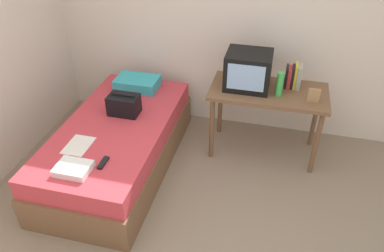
{
  "coord_description": "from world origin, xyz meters",
  "views": [
    {
      "loc": [
        0.57,
        -1.88,
        2.56
      ],
      "look_at": [
        -0.14,
        0.93,
        0.57
      ],
      "focal_mm": 34.86,
      "sensor_mm": 36.0,
      "label": 1
    }
  ],
  "objects_px": {
    "tv": "(248,70)",
    "water_bottle": "(280,84)",
    "folded_towel": "(73,169)",
    "handbag": "(124,105)",
    "magazine": "(78,145)",
    "picture_frame": "(314,95)",
    "book_row": "(293,77)",
    "desk": "(268,98)",
    "remote_dark": "(103,163)",
    "bed": "(118,145)",
    "pillow": "(137,83)"
  },
  "relations": [
    {
      "from": "tv",
      "to": "water_bottle",
      "type": "height_order",
      "value": "tv"
    },
    {
      "from": "folded_towel",
      "to": "handbag",
      "type": "bearing_deg",
      "value": 86.19
    },
    {
      "from": "tv",
      "to": "magazine",
      "type": "xyz_separation_m",
      "value": [
        -1.35,
        -1.05,
        -0.4
      ]
    },
    {
      "from": "picture_frame",
      "to": "folded_towel",
      "type": "relative_size",
      "value": 0.5
    },
    {
      "from": "book_row",
      "to": "magazine",
      "type": "bearing_deg",
      "value": -147.1
    },
    {
      "from": "desk",
      "to": "remote_dark",
      "type": "height_order",
      "value": "desk"
    },
    {
      "from": "bed",
      "to": "remote_dark",
      "type": "distance_m",
      "value": 0.66
    },
    {
      "from": "water_bottle",
      "to": "handbag",
      "type": "xyz_separation_m",
      "value": [
        -1.48,
        -0.34,
        -0.25
      ]
    },
    {
      "from": "remote_dark",
      "to": "picture_frame",
      "type": "bearing_deg",
      "value": 32.73
    },
    {
      "from": "bed",
      "to": "picture_frame",
      "type": "height_order",
      "value": "picture_frame"
    },
    {
      "from": "handbag",
      "to": "remote_dark",
      "type": "bearing_deg",
      "value": -80.52
    },
    {
      "from": "folded_towel",
      "to": "tv",
      "type": "bearing_deg",
      "value": 48.38
    },
    {
      "from": "handbag",
      "to": "water_bottle",
      "type": "bearing_deg",
      "value": 12.96
    },
    {
      "from": "tv",
      "to": "pillow",
      "type": "xyz_separation_m",
      "value": [
        -1.22,
        0.09,
        -0.35
      ]
    },
    {
      "from": "desk",
      "to": "pillow",
      "type": "relative_size",
      "value": 2.48
    },
    {
      "from": "tv",
      "to": "pillow",
      "type": "height_order",
      "value": "tv"
    },
    {
      "from": "desk",
      "to": "folded_towel",
      "type": "relative_size",
      "value": 4.14
    },
    {
      "from": "magazine",
      "to": "book_row",
      "type": "bearing_deg",
      "value": 32.9
    },
    {
      "from": "desk",
      "to": "water_bottle",
      "type": "height_order",
      "value": "water_bottle"
    },
    {
      "from": "tv",
      "to": "folded_towel",
      "type": "height_order",
      "value": "tv"
    },
    {
      "from": "desk",
      "to": "magazine",
      "type": "height_order",
      "value": "desk"
    },
    {
      "from": "desk",
      "to": "book_row",
      "type": "xyz_separation_m",
      "value": [
        0.22,
        0.13,
        0.21
      ]
    },
    {
      "from": "desk",
      "to": "remote_dark",
      "type": "bearing_deg",
      "value": -136.11
    },
    {
      "from": "book_row",
      "to": "handbag",
      "type": "height_order",
      "value": "book_row"
    },
    {
      "from": "water_bottle",
      "to": "pillow",
      "type": "bearing_deg",
      "value": 172.78
    },
    {
      "from": "desk",
      "to": "water_bottle",
      "type": "relative_size",
      "value": 4.8
    },
    {
      "from": "desk",
      "to": "handbag",
      "type": "relative_size",
      "value": 3.87
    },
    {
      "from": "picture_frame",
      "to": "pillow",
      "type": "xyz_separation_m",
      "value": [
        -1.87,
        0.24,
        -0.24
      ]
    },
    {
      "from": "tv",
      "to": "remote_dark",
      "type": "height_order",
      "value": "tv"
    },
    {
      "from": "folded_towel",
      "to": "bed",
      "type": "bearing_deg",
      "value": 86.83
    },
    {
      "from": "pillow",
      "to": "bed",
      "type": "bearing_deg",
      "value": -86.45
    },
    {
      "from": "magazine",
      "to": "folded_towel",
      "type": "xyz_separation_m",
      "value": [
        0.13,
        -0.32,
        0.03
      ]
    },
    {
      "from": "pillow",
      "to": "water_bottle",
      "type": "bearing_deg",
      "value": -7.22
    },
    {
      "from": "desk",
      "to": "tv",
      "type": "bearing_deg",
      "value": 174.64
    },
    {
      "from": "desk",
      "to": "water_bottle",
      "type": "distance_m",
      "value": 0.25
    },
    {
      "from": "book_row",
      "to": "pillow",
      "type": "bearing_deg",
      "value": -179.4
    },
    {
      "from": "book_row",
      "to": "picture_frame",
      "type": "relative_size",
      "value": 1.77
    },
    {
      "from": "book_row",
      "to": "desk",
      "type": "bearing_deg",
      "value": -149.83
    },
    {
      "from": "handbag",
      "to": "folded_towel",
      "type": "height_order",
      "value": "handbag"
    },
    {
      "from": "handbag",
      "to": "remote_dark",
      "type": "xyz_separation_m",
      "value": [
        0.13,
        -0.78,
        -0.09
      ]
    },
    {
      "from": "pillow",
      "to": "desk",
      "type": "bearing_deg",
      "value": -4.31
    },
    {
      "from": "handbag",
      "to": "folded_towel",
      "type": "xyz_separation_m",
      "value": [
        -0.06,
        -0.93,
        -0.07
      ]
    },
    {
      "from": "desk",
      "to": "tv",
      "type": "height_order",
      "value": "tv"
    },
    {
      "from": "bed",
      "to": "picture_frame",
      "type": "distance_m",
      "value": 1.97
    },
    {
      "from": "remote_dark",
      "to": "book_row",
      "type": "bearing_deg",
      "value": 42.17
    },
    {
      "from": "water_bottle",
      "to": "picture_frame",
      "type": "bearing_deg",
      "value": -8.22
    },
    {
      "from": "book_row",
      "to": "pillow",
      "type": "distance_m",
      "value": 1.69
    },
    {
      "from": "tv",
      "to": "book_row",
      "type": "xyz_separation_m",
      "value": [
        0.44,
        0.11,
        -0.07
      ]
    },
    {
      "from": "desk",
      "to": "picture_frame",
      "type": "bearing_deg",
      "value": -17.69
    },
    {
      "from": "water_bottle",
      "to": "book_row",
      "type": "bearing_deg",
      "value": 59.81
    }
  ]
}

